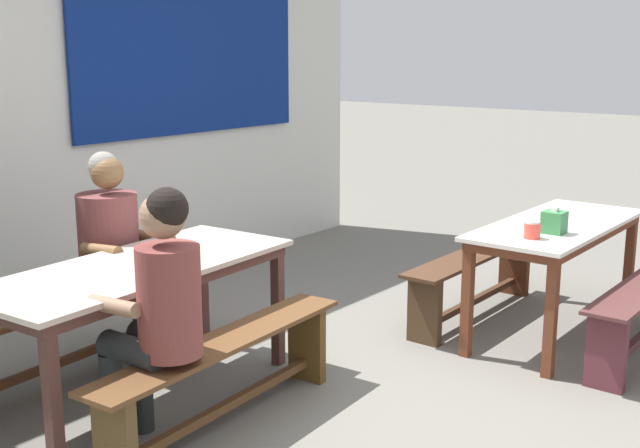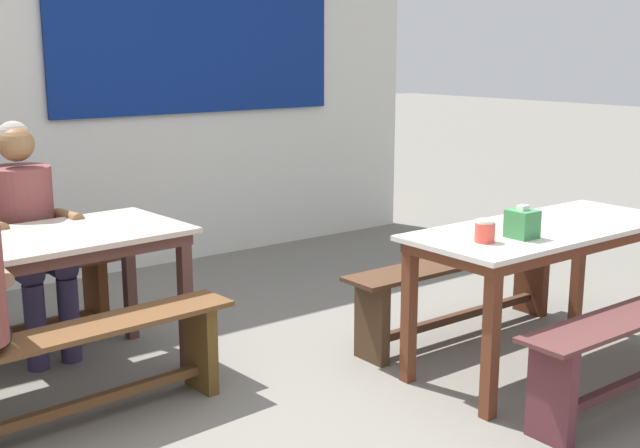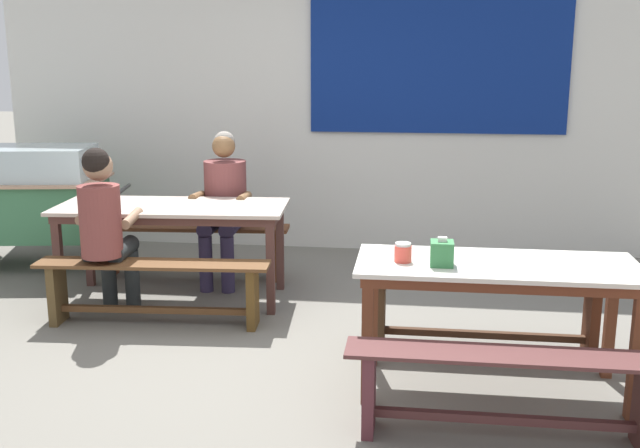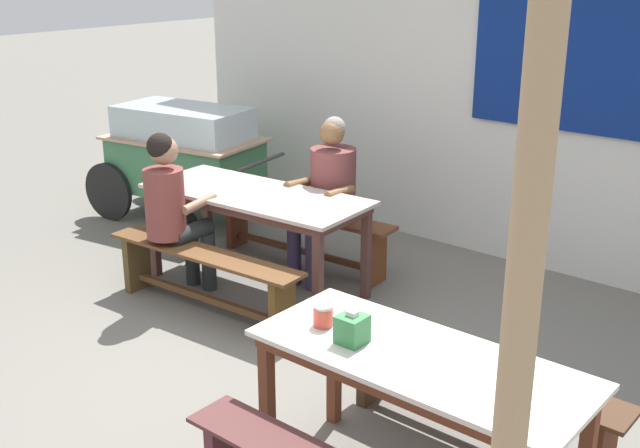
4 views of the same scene
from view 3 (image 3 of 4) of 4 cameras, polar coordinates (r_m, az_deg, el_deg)
ground_plane at (r=4.87m, az=-4.08°, el=-9.86°), size 40.00×40.00×0.00m
backdrop_wall at (r=7.23m, az=0.54°, el=10.46°), size 6.36×0.23×3.00m
dining_table_far at (r=5.80m, az=-11.37°, el=0.72°), size 1.80×0.84×0.76m
dining_table_near at (r=4.23m, az=13.52°, el=-4.02°), size 1.56×0.65×0.76m
bench_far_back at (r=6.43m, az=-9.92°, el=-1.40°), size 1.69×0.37×0.46m
bench_far_front at (r=5.36m, az=-12.77°, el=-4.54°), size 1.67×0.37×0.46m
bench_near_back at (r=4.89m, az=12.62°, el=-6.27°), size 1.58×0.27×0.46m
bench_near_front at (r=3.82m, az=14.09°, el=-12.01°), size 1.58×0.26×0.46m
food_cart at (r=7.15m, az=-22.21°, el=2.06°), size 1.91×1.07×1.09m
person_center_facing at (r=6.21m, az=-7.47°, el=2.02°), size 0.47×0.61×1.27m
person_left_back_turned at (r=5.43m, az=-16.35°, el=0.06°), size 0.41×0.52×1.27m
tissue_box at (r=4.07m, az=9.42°, el=-2.24°), size 0.12×0.13×0.16m
condiment_jar at (r=4.12m, az=6.45°, el=-2.21°), size 0.10×0.10×0.11m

